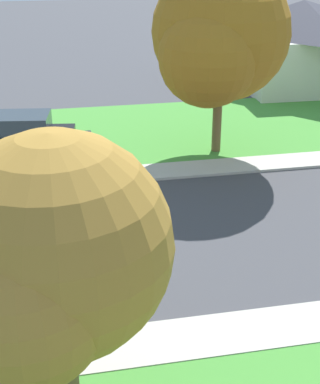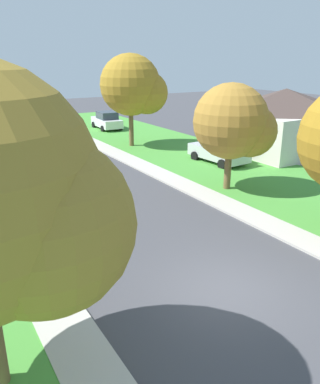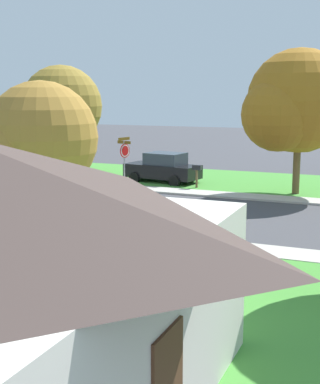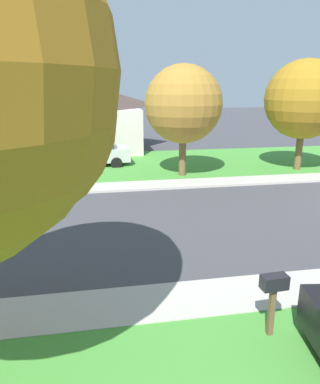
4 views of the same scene
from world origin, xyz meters
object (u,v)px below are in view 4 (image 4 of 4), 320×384
car_silver_driveway_right (92,151)px  tree_sidewalk_near (185,107)px  house_right_setback (86,116)px  tree_across_right (304,102)px  mailbox (273,290)px

car_silver_driveway_right → tree_sidewalk_near: bearing=-122.6°
car_silver_driveway_right → house_right_setback: house_right_setback is taller
tree_across_right → mailbox: size_ratio=4.48×
tree_sidewalk_near → house_right_setback: size_ratio=0.61×
mailbox → house_right_setback: bearing=9.5°
car_silver_driveway_right → tree_across_right: bearing=-103.7°
tree_sidewalk_near → mailbox: bearing=173.6°
car_silver_driveway_right → mailbox: 15.91m
car_silver_driveway_right → mailbox: bearing=-168.0°
house_right_setback → tree_sidewalk_near: bearing=-151.6°
tree_across_right → tree_sidewalk_near: tree_across_right is taller
tree_across_right → tree_sidewalk_near: size_ratio=1.06×
house_right_setback → mailbox: 22.29m
tree_across_right → house_right_setback: 14.85m
car_silver_driveway_right → tree_sidewalk_near: 6.17m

